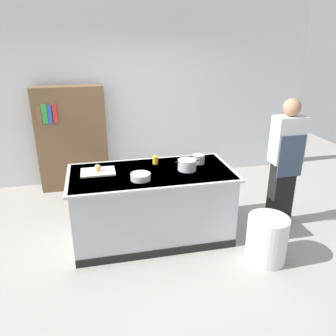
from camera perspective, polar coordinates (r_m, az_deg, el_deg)
name	(u,v)px	position (r m, az deg, el deg)	size (l,w,h in m)	color
ground_plane	(153,236)	(4.45, -2.63, -11.43)	(10.00, 10.00, 0.00)	#9E9991
back_wall	(129,94)	(5.89, -6.60, 12.35)	(6.40, 0.12, 3.00)	silver
counter_island	(152,204)	(4.22, -2.73, -6.12)	(1.98, 0.98, 0.90)	#B7BABF
cutting_board	(98,172)	(4.09, -11.77, -0.64)	(0.40, 0.28, 0.02)	silver
onion	(98,168)	(4.07, -11.81, 0.03)	(0.08, 0.08, 0.08)	tan
stock_pot	(187,165)	(4.07, 3.25, 0.54)	(0.29, 0.22, 0.13)	#B7BABF
sauce_pan	(198,159)	(4.29, 5.16, 1.52)	(0.22, 0.16, 0.12)	#99999E
mixing_bowl	(141,177)	(3.81, -4.67, -1.46)	(0.23, 0.23, 0.07)	#B7BABF
juice_cup	(155,160)	(4.27, -2.17, 1.35)	(0.07, 0.07, 0.10)	yellow
trash_bin	(267,239)	(4.05, 16.36, -11.44)	(0.46, 0.46, 0.55)	silver
person_chef	(285,161)	(4.58, 19.17, 1.09)	(0.38, 0.25, 1.72)	black
bookshelf	(72,139)	(5.72, -15.88, 4.73)	(1.10, 0.31, 1.70)	brown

